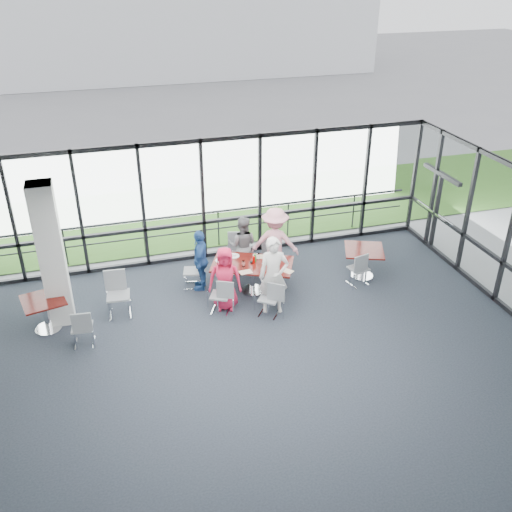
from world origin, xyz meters
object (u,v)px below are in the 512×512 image
object	(u,v)px
diner_end	(201,260)
chair_main_end	(192,271)
structural_column	(52,256)
diner_near_right	(274,276)
side_table_left	(44,304)
chair_main_nl	(220,295)
chair_main_nr	(269,298)
side_table_right	(364,253)
diner_near_left	(225,279)
diner_far_right	(275,243)
chair_main_fr	(275,257)
chair_spare_la	(82,327)
chair_spare_lb	(118,295)
chair_spare_r	(359,268)
diner_far_left	(242,245)
main_table	(252,268)
chair_main_fl	(241,254)

from	to	relation	value
diner_end	chair_main_end	distance (m)	0.41
structural_column	diner_near_right	xyz separation A→B (m)	(4.53, -0.94, -0.70)
side_table_left	chair_main_nl	bearing A→B (deg)	-5.83
structural_column	chair_main_nr	distance (m)	4.67
side_table_right	chair_main_nl	xyz separation A→B (m)	(-3.74, -0.53, -0.23)
diner_near_left	diner_far_right	distance (m)	1.88
structural_column	diner_near_right	bearing A→B (deg)	-11.74
chair_main_nl	chair_main_nr	bearing A→B (deg)	3.01
diner_near_right	chair_main_nl	bearing A→B (deg)	176.64
chair_main_fr	chair_spare_la	distance (m)	4.94
chair_main_nr	diner_far_right	bearing A→B (deg)	104.35
chair_main_fr	chair_main_nl	bearing A→B (deg)	50.68
diner_near_right	chair_main_fr	bearing A→B (deg)	81.87
diner_near_left	chair_spare_la	bearing A→B (deg)	-154.75
chair_main_end	chair_spare_lb	bearing A→B (deg)	-53.00
chair_main_nr	chair_spare_r	xyz separation A→B (m)	(2.47, 0.66, 0.01)
chair_main_nl	chair_spare_la	bearing A→B (deg)	-146.17
side_table_right	diner_far_left	xyz separation A→B (m)	(-2.79, 1.03, 0.11)
chair_main_nl	chair_main_fr	distance (m)	2.10
diner_end	chair_main_end	xyz separation A→B (m)	(-0.19, 0.12, -0.34)
structural_column	diner_end	world-z (taller)	structural_column
structural_column	diner_end	bearing A→B (deg)	8.56
diner_near_left	chair_main_end	world-z (taller)	diner_near_left
main_table	chair_spare_la	distance (m)	4.03
diner_near_right	chair_main_fr	xyz separation A→B (m)	(0.54, 1.55, -0.43)
diner_far_right	chair_main_fl	world-z (taller)	diner_far_right
chair_main_fl	side_table_left	bearing A→B (deg)	29.42
diner_far_right	main_table	bearing A→B (deg)	60.69
diner_near_left	chair_main_fl	xyz separation A→B (m)	(0.78, 1.50, -0.26)
main_table	chair_main_end	bearing A→B (deg)	179.79
chair_spare_lb	chair_spare_r	xyz separation A→B (m)	(5.64, -0.27, -0.07)
side_table_right	diner_near_left	distance (m)	3.61
chair_main_fr	chair_spare_lb	distance (m)	3.93
diner_far_right	chair_main_nl	xyz separation A→B (m)	(-1.67, -1.22, -0.48)
diner_near_left	chair_main_fr	xyz separation A→B (m)	(1.54, 1.13, -0.28)
side_table_right	chair_main_fr	size ratio (longest dim) A/B	1.27
diner_near_right	chair_spare_r	xyz separation A→B (m)	(2.32, 0.52, -0.47)
chair_main_nl	chair_spare_lb	xyz separation A→B (m)	(-2.17, 0.50, 0.09)
diner_near_right	chair_main_end	world-z (taller)	diner_near_right
chair_main_fr	chair_main_fl	bearing A→B (deg)	-11.89
chair_main_fr	chair_main_end	world-z (taller)	chair_main_fr
main_table	diner_near_right	size ratio (longest dim) A/B	1.17
chair_main_fl	diner_end	bearing A→B (deg)	38.22
diner_near_left	chair_main_fl	world-z (taller)	diner_near_left
structural_column	diner_far_left	bearing A→B (deg)	12.00
diner_far_right	chair_main_end	size ratio (longest dim) A/B	2.14
diner_near_right	chair_spare_la	world-z (taller)	diner_near_right
diner_far_right	chair_spare_r	distance (m)	2.11
chair_main_nr	structural_column	bearing A→B (deg)	-157.38
chair_spare_lb	diner_far_left	bearing A→B (deg)	-155.68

